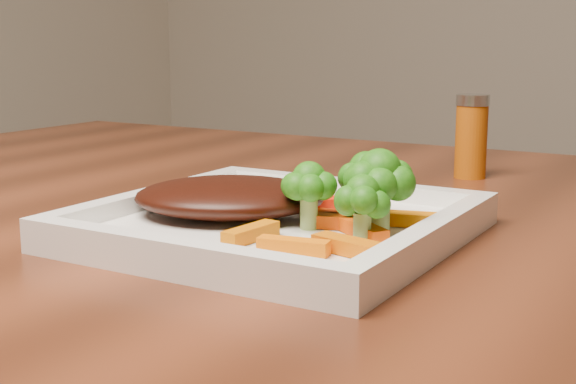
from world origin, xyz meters
The scene contains 15 objects.
plate centered at (-0.16, -0.17, 0.76)m, with size 0.27×0.27×0.01m, color white.
steak centered at (-0.20, -0.17, 0.78)m, with size 0.15×0.12×0.03m, color black.
broccoli_0 centered at (-0.10, -0.13, 0.80)m, with size 0.05×0.05×0.07m, color #1E7613, non-canonical shape.
broccoli_1 centered at (-0.07, -0.17, 0.79)m, with size 0.06×0.06×0.06m, color #257814, non-canonical shape.
broccoli_2 centered at (-0.07, -0.19, 0.79)m, with size 0.05×0.05×0.06m, color #226110, non-canonical shape.
broccoli_3 centered at (-0.13, -0.18, 0.79)m, with size 0.05×0.05×0.06m, color #2D5D0F, non-canonical shape.
carrot_0 centered at (-0.10, -0.24, 0.77)m, with size 0.05×0.01×0.01m, color orange.
carrot_1 centered at (-0.06, -0.23, 0.77)m, with size 0.06×0.02×0.01m, color #CA5B03.
carrot_2 centered at (-0.14, -0.23, 0.77)m, with size 0.05×0.01×0.01m, color #CC6503.
carrot_3 centered at (-0.06, -0.13, 0.77)m, with size 0.06×0.02×0.01m, color orange.
carrot_4 centered at (-0.14, -0.11, 0.77)m, with size 0.06×0.02×0.01m, color red.
carrot_5 centered at (-0.08, -0.18, 0.77)m, with size 0.05×0.01×0.01m, color #E74703.
carrot_6 centered at (-0.11, -0.15, 0.77)m, with size 0.06×0.02×0.01m, color red.
spice_shaker centered at (-0.11, 0.17, 0.80)m, with size 0.03×0.03×0.09m, color #9F4908.
carrot_7 centered at (-0.10, -0.16, 0.77)m, with size 0.06×0.02×0.01m, color #CD3D03.
Camera 1 is at (0.16, -0.69, 0.91)m, focal length 50.00 mm.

